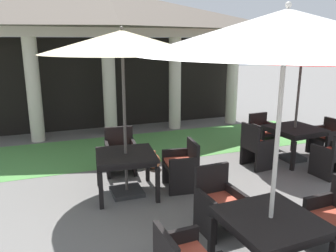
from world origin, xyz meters
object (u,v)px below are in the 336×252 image
object	(u,v)px
patio_table_mid_left	(126,159)
patio_umbrella_mid_right	(302,56)
patio_chair_near_foreground_north	(219,204)
patio_table_mid_right	(295,132)
terracotta_urn	(154,161)
patio_chair_mid_right_east	(326,138)
patio_chair_mid_right_north	(263,132)
patio_table_near_foreground	(270,225)
patio_umbrella_near_foreground	(286,34)
patio_chair_mid_left_east	(182,166)
patio_chair_mid_left_north	(120,153)
patio_umbrella_mid_left	(122,43)
patio_chair_mid_right_west	(257,148)
patio_chair_mid_right_south	(333,156)

from	to	relation	value
patio_table_mid_left	patio_umbrella_mid_right	bearing A→B (deg)	5.53
patio_umbrella_mid_right	patio_chair_near_foreground_north	bearing A→B (deg)	-146.44
patio_table_mid_right	terracotta_urn	bearing A→B (deg)	169.55
patio_chair_mid_right_east	patio_chair_mid_right_north	world-z (taller)	patio_chair_mid_right_north
patio_table_near_foreground	patio_umbrella_near_foreground	world-z (taller)	patio_umbrella_near_foreground
patio_umbrella_mid_right	terracotta_urn	world-z (taller)	patio_umbrella_mid_right
patio_chair_near_foreground_north	patio_chair_mid_left_east	size ratio (longest dim) A/B	1.03
patio_chair_near_foreground_north	patio_table_mid_right	size ratio (longest dim) A/B	0.82
patio_chair_mid_left_north	patio_chair_mid_right_north	bearing A→B (deg)	-167.09
patio_table_near_foreground	patio_umbrella_mid_left	bearing A→B (deg)	110.48
patio_umbrella_mid_left	patio_chair_mid_right_north	world-z (taller)	patio_umbrella_mid_left
patio_chair_mid_left_north	patio_chair_mid_left_east	world-z (taller)	patio_chair_mid_left_north
patio_table_near_foreground	patio_table_mid_right	distance (m)	4.21
patio_umbrella_mid_left	patio_umbrella_mid_right	bearing A→B (deg)	5.53
patio_chair_near_foreground_north	patio_chair_mid_left_north	size ratio (longest dim) A/B	0.99
patio_table_near_foreground	patio_umbrella_mid_left	world-z (taller)	patio_umbrella_mid_left
patio_chair_mid_right_west	patio_chair_mid_right_north	distance (m)	1.46
patio_chair_mid_left_north	patio_chair_mid_right_west	size ratio (longest dim) A/B	0.96
patio_table_mid_left	patio_chair_mid_right_south	bearing A→B (deg)	-9.30
patio_table_mid_left	patio_umbrella_mid_left	distance (m)	1.92
patio_table_mid_right	patio_chair_mid_right_south	world-z (taller)	patio_chair_mid_right_south
patio_umbrella_near_foreground	patio_umbrella_mid_right	xyz separation A→B (m)	(2.92, 3.03, -0.36)
patio_chair_mid_left_north	terracotta_urn	xyz separation A→B (m)	(0.70, -0.05, -0.25)
patio_table_mid_right	terracotta_urn	size ratio (longest dim) A/B	2.72
patio_chair_mid_right_south	patio_chair_mid_right_north	bearing A→B (deg)	90.00
patio_chair_mid_left_north	patio_chair_mid_right_north	world-z (taller)	patio_chair_mid_left_north
patio_chair_near_foreground_north	patio_chair_mid_right_east	bearing A→B (deg)	-155.49
patio_table_mid_left	patio_chair_mid_right_south	size ratio (longest dim) A/B	1.19
patio_chair_mid_right_east	patio_table_near_foreground	bearing A→B (deg)	123.76
patio_chair_mid_right_north	terracotta_urn	world-z (taller)	patio_chair_mid_right_north
patio_chair_near_foreground_north	patio_chair_mid_right_south	xyz separation A→B (m)	(3.05, 0.94, 0.02)
patio_chair_mid_right_east	patio_chair_mid_right_west	world-z (taller)	patio_chair_mid_right_west
patio_chair_mid_right_west	terracotta_urn	world-z (taller)	patio_chair_mid_right_west
patio_table_near_foreground	patio_chair_mid_left_north	xyz separation A→B (m)	(-0.87, 3.65, -0.22)
patio_umbrella_mid_right	terracotta_urn	size ratio (longest dim) A/B	6.59
patio_umbrella_near_foreground	patio_umbrella_mid_right	size ratio (longest dim) A/B	1.11
patio_table_mid_right	patio_umbrella_near_foreground	bearing A→B (deg)	-134.00
patio_table_mid_left	patio_chair_mid_left_east	size ratio (longest dim) A/B	1.25
patio_umbrella_mid_left	patio_chair_near_foreground_north	bearing A→B (deg)	-59.45
patio_chair_near_foreground_north	patio_umbrella_mid_right	bearing A→B (deg)	-149.09
patio_table_mid_left	patio_chair_mid_right_north	bearing A→B (deg)	20.16
patio_table_near_foreground	terracotta_urn	size ratio (longest dim) A/B	2.54
patio_umbrella_near_foreground	patio_umbrella_mid_left	xyz separation A→B (m)	(-0.99, 2.65, -0.10)
patio_table_mid_left	terracotta_urn	size ratio (longest dim) A/B	2.70
patio_umbrella_mid_left	patio_chair_mid_left_north	world-z (taller)	patio_umbrella_mid_left
patio_chair_near_foreground_north	patio_table_mid_left	world-z (taller)	patio_chair_near_foreground_north
patio_table_mid_left	patio_chair_mid_right_east	bearing A→B (deg)	5.30
patio_umbrella_mid_left	patio_chair_mid_right_north	distance (m)	4.63
patio_umbrella_near_foreground	patio_table_mid_right	world-z (taller)	patio_umbrella_near_foreground
patio_chair_mid_left_east	patio_chair_mid_right_south	bearing A→B (deg)	-93.52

